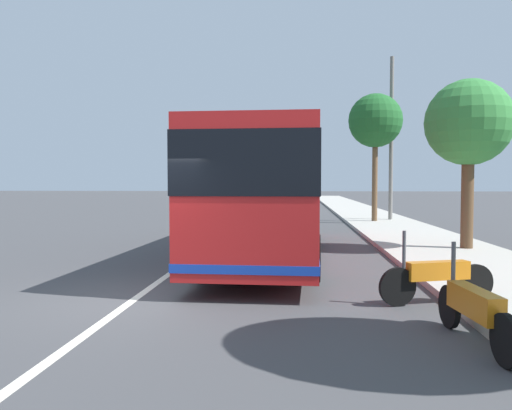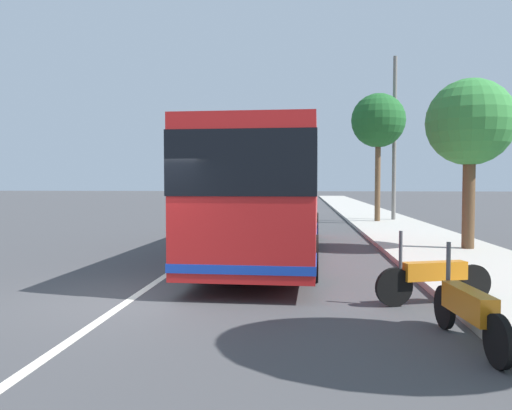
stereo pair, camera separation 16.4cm
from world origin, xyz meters
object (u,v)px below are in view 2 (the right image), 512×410
car_behind_bus (220,201)px  car_side_street (250,195)px  car_oncoming (287,202)px  roadside_tree_mid_block (470,124)px  coach_bus (272,188)px  motorcycle_nearest_curb (434,277)px  roadside_tree_far_block (378,121)px  motorcycle_mid_row (468,310)px  utility_pole (394,140)px

car_behind_bus → car_side_street: car_behind_bus is taller
car_oncoming → roadside_tree_mid_block: bearing=-164.7°
car_behind_bus → coach_bus: bearing=9.3°
motorcycle_nearest_curb → car_side_street: 48.43m
motorcycle_nearest_curb → car_behind_bus: (26.65, 8.08, 0.26)m
roadside_tree_mid_block → roadside_tree_far_block: bearing=6.0°
coach_bus → motorcycle_mid_row: 8.57m
coach_bus → roadside_tree_mid_block: bearing=-79.1°
car_behind_bus → utility_pole: 13.99m
motorcycle_mid_row → motorcycle_nearest_curb: size_ratio=1.04×
roadside_tree_mid_block → utility_pole: bearing=0.5°
car_side_street → utility_pole: size_ratio=0.55×
motorcycle_nearest_curb → car_oncoming: car_oncoming is taller
car_behind_bus → car_side_street: 21.10m
roadside_tree_mid_block → utility_pole: size_ratio=0.59×
motorcycle_nearest_curb → car_side_street: car_side_street is taller
motorcycle_nearest_curb → car_oncoming: (27.05, 3.29, 0.20)m
car_behind_bus → car_oncoming: 4.80m
coach_bus → roadside_tree_far_block: (11.46, -4.66, 3.21)m
motorcycle_mid_row → car_side_street: 50.60m
roadside_tree_mid_block → utility_pole: 11.68m
roadside_tree_mid_block → roadside_tree_far_block: 10.68m
coach_bus → car_side_street: (42.07, 4.95, -1.27)m
motorcycle_mid_row → car_side_street: size_ratio=0.46×
utility_pole → motorcycle_mid_row: bearing=172.6°
car_behind_bus → utility_pole: utility_pole is taller
car_behind_bus → roadside_tree_mid_block: bearing=24.1°
motorcycle_nearest_curb → roadside_tree_mid_block: (6.60, -2.64, 3.33)m
roadside_tree_far_block → utility_pole: (1.14, -1.00, -0.83)m
roadside_tree_mid_block → roadside_tree_far_block: size_ratio=0.78×
car_oncoming → roadside_tree_far_block: (-9.92, -4.82, 4.46)m
car_side_street → roadside_tree_mid_block: roadside_tree_mid_block is taller
coach_bus → car_side_street: coach_bus is taller
coach_bus → roadside_tree_far_block: 12.78m
roadside_tree_mid_block → coach_bus: bearing=99.1°
roadside_tree_far_block → coach_bus: bearing=157.9°
motorcycle_mid_row → car_behind_bus: (28.88, 7.94, 0.26)m
coach_bus → roadside_tree_mid_block: 6.13m
motorcycle_mid_row → car_oncoming: 29.45m
roadside_tree_mid_block → motorcycle_mid_row: bearing=162.5°
motorcycle_nearest_curb → car_behind_bus: size_ratio=0.48×
car_side_street → utility_pole: (-29.48, -10.61, 3.65)m
motorcycle_mid_row → coach_bus: bearing=14.6°
roadside_tree_far_block → utility_pole: bearing=-41.3°
motorcycle_mid_row → motorcycle_nearest_curb: 2.23m
utility_pole → car_oncoming: bearing=33.5°
roadside_tree_far_block → utility_pole: utility_pole is taller
motorcycle_mid_row → motorcycle_nearest_curb: motorcycle_nearest_curb is taller
motorcycle_mid_row → car_side_street: car_side_street is taller
motorcycle_mid_row → roadside_tree_mid_block: size_ratio=0.43×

